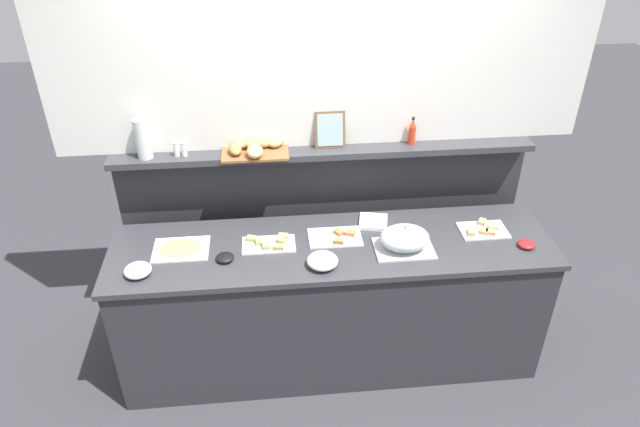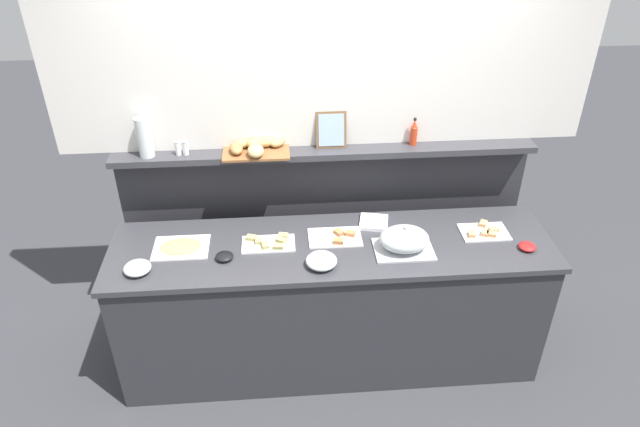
% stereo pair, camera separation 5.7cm
% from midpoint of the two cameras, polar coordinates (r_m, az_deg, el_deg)
% --- Properties ---
extents(ground_plane, '(12.00, 12.00, 0.00)m').
position_cam_midpoint_polar(ground_plane, '(4.45, -0.19, -8.24)').
color(ground_plane, '#38383D').
extents(buffet_counter, '(2.61, 0.67, 0.92)m').
position_cam_midpoint_polar(buffet_counter, '(3.69, 0.70, -8.89)').
color(buffet_counter, '#2D2D33').
rests_on(buffet_counter, ground_plane).
extents(back_ledge_unit, '(2.61, 0.22, 1.33)m').
position_cam_midpoint_polar(back_ledge_unit, '(3.95, -0.09, -1.44)').
color(back_ledge_unit, '#2D2D33').
rests_on(back_ledge_unit, ground_plane).
extents(upper_wall_panel, '(3.21, 0.08, 1.27)m').
position_cam_midpoint_polar(upper_wall_panel, '(3.43, -0.14, 16.63)').
color(upper_wall_panel, white).
rests_on(upper_wall_panel, back_ledge_unit).
extents(sandwich_platter_side, '(0.31, 0.17, 0.04)m').
position_cam_midpoint_polar(sandwich_platter_side, '(3.41, -5.49, -2.94)').
color(sandwich_platter_side, white).
rests_on(sandwich_platter_side, buffet_counter).
extents(sandwich_platter_rear, '(0.28, 0.19, 0.04)m').
position_cam_midpoint_polar(sandwich_platter_rear, '(3.64, 15.31, -1.56)').
color(sandwich_platter_rear, white).
rests_on(sandwich_platter_rear, buffet_counter).
extents(sandwich_platter_front, '(0.31, 0.20, 0.04)m').
position_cam_midpoint_polar(sandwich_platter_front, '(3.45, 1.16, -2.31)').
color(sandwich_platter_front, white).
rests_on(sandwich_platter_front, buffet_counter).
extents(cold_cuts_platter, '(0.32, 0.24, 0.02)m').
position_cam_midpoint_polar(cold_cuts_platter, '(3.46, -13.94, -3.38)').
color(cold_cuts_platter, white).
rests_on(cold_cuts_platter, buffet_counter).
extents(serving_cloche, '(0.34, 0.24, 0.17)m').
position_cam_midpoint_polar(serving_cloche, '(3.35, 7.82, -2.50)').
color(serving_cloche, '#B7BABF').
rests_on(serving_cloche, buffet_counter).
extents(glass_bowl_large, '(0.15, 0.15, 0.06)m').
position_cam_midpoint_polar(glass_bowl_large, '(3.32, -17.92, -5.36)').
color(glass_bowl_large, silver).
rests_on(glass_bowl_large, buffet_counter).
extents(glass_bowl_medium, '(0.18, 0.18, 0.07)m').
position_cam_midpoint_polar(glass_bowl_medium, '(3.22, -0.26, -4.71)').
color(glass_bowl_medium, silver).
rests_on(glass_bowl_medium, buffet_counter).
extents(condiment_bowl_teal, '(0.10, 0.10, 0.04)m').
position_cam_midpoint_polar(condiment_bowl_teal, '(3.57, 19.17, -2.85)').
color(condiment_bowl_teal, red).
rests_on(condiment_bowl_teal, buffet_counter).
extents(condiment_bowl_dark, '(0.10, 0.10, 0.04)m').
position_cam_midpoint_polar(condiment_bowl_dark, '(3.32, -9.80, -4.29)').
color(condiment_bowl_dark, black).
rests_on(condiment_bowl_dark, buffet_counter).
extents(napkin_stack, '(0.20, 0.20, 0.02)m').
position_cam_midpoint_polar(napkin_stack, '(3.59, 4.79, -0.81)').
color(napkin_stack, white).
rests_on(napkin_stack, buffet_counter).
extents(hot_sauce_bottle, '(0.04, 0.04, 0.18)m').
position_cam_midpoint_polar(hot_sauce_bottle, '(3.64, 8.58, 7.88)').
color(hot_sauce_bottle, red).
rests_on(hot_sauce_bottle, back_ledge_unit).
extents(salt_shaker, '(0.03, 0.03, 0.09)m').
position_cam_midpoint_polar(salt_shaker, '(3.58, -14.36, 6.10)').
color(salt_shaker, white).
rests_on(salt_shaker, back_ledge_unit).
extents(pepper_shaker, '(0.03, 0.03, 0.09)m').
position_cam_midpoint_polar(pepper_shaker, '(3.57, -13.66, 6.15)').
color(pepper_shaker, white).
rests_on(pepper_shaker, back_ledge_unit).
extents(bread_basket, '(0.40, 0.28, 0.08)m').
position_cam_midpoint_polar(bread_basket, '(3.54, -6.91, 6.51)').
color(bread_basket, brown).
rests_on(bread_basket, back_ledge_unit).
extents(framed_picture, '(0.19, 0.06, 0.22)m').
position_cam_midpoint_polar(framed_picture, '(3.55, 0.52, 8.21)').
color(framed_picture, brown).
rests_on(framed_picture, back_ledge_unit).
extents(water_carafe, '(0.09, 0.09, 0.24)m').
position_cam_midpoint_polar(water_carafe, '(3.58, -17.44, 7.02)').
color(water_carafe, silver).
rests_on(water_carafe, back_ledge_unit).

